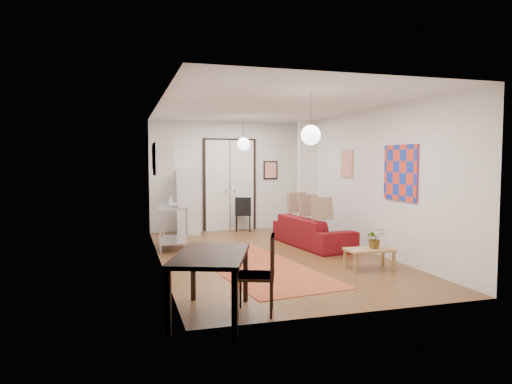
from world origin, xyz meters
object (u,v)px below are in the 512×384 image
object	(u,v)px
dining_chair_far	(253,267)
black_side_chair	(242,211)
sofa	(313,231)
fridge	(189,201)
kitchen_counter	(174,220)
dining_chair_near	(253,267)
coffee_table	(369,251)
dining_table	(211,260)

from	to	relation	value
dining_chair_far	black_side_chair	size ratio (longest dim) A/B	1.06
sofa	fridge	size ratio (longest dim) A/B	1.34
kitchen_counter	black_side_chair	xyz separation A→B (m)	(2.00, 1.91, -0.06)
kitchen_counter	dining_chair_near	distance (m)	4.41
coffee_table	dining_table	size ratio (longest dim) A/B	0.52
coffee_table	dining_table	distance (m)	3.45
kitchen_counter	sofa	bearing A→B (deg)	-4.08
coffee_table	black_side_chair	distance (m)	4.90
fridge	dining_chair_far	distance (m)	6.21
coffee_table	dining_chair_near	distance (m)	2.92
coffee_table	dining_chair_far	size ratio (longest dim) A/B	0.86
kitchen_counter	dining_table	xyz separation A→B (m)	(-0.04, -4.48, 0.10)
kitchen_counter	dining_table	distance (m)	4.48
fridge	dining_table	bearing A→B (deg)	-87.51
dining_chair_far	black_side_chair	bearing A→B (deg)	-173.37
coffee_table	black_side_chair	size ratio (longest dim) A/B	0.91
fridge	black_side_chair	world-z (taller)	fridge
dining_table	dining_chair_near	world-z (taller)	dining_chair_near
fridge	dining_table	xyz separation A→B (m)	(-0.61, -6.30, -0.13)
kitchen_counter	black_side_chair	size ratio (longest dim) A/B	1.39
fridge	dining_table	world-z (taller)	fridge
kitchen_counter	dining_chair_near	xyz separation A→B (m)	(0.50, -4.38, -0.04)
dining_chair_near	coffee_table	bearing A→B (deg)	140.93
coffee_table	dining_chair_near	world-z (taller)	dining_chair_near
kitchen_counter	fridge	size ratio (longest dim) A/B	0.77
dining_table	dining_chair_far	size ratio (longest dim) A/B	1.66
dining_chair_near	dining_chair_far	xyz separation A→B (m)	(0.00, 0.00, 0.00)
fridge	dining_chair_far	size ratio (longest dim) A/B	1.71
coffee_table	dining_table	bearing A→B (deg)	-152.35
dining_table	black_side_chair	world-z (taller)	black_side_chair
fridge	dining_chair_near	size ratio (longest dim) A/B	1.71
dining_table	fridge	bearing A→B (deg)	84.49
kitchen_counter	dining_chair_far	world-z (taller)	dining_chair_far
dining_chair_near	dining_chair_far	size ratio (longest dim) A/B	1.00
coffee_table	dining_chair_near	bearing A→B (deg)	-149.07
fridge	dining_chair_near	world-z (taller)	fridge
coffee_table	kitchen_counter	xyz separation A→B (m)	(-3.00, 2.88, 0.28)
kitchen_counter	dining_chair_far	bearing A→B (deg)	-75.44
sofa	dining_chair_far	size ratio (longest dim) A/B	2.30
dining_table	black_side_chair	size ratio (longest dim) A/B	1.75
kitchen_counter	dining_table	bearing A→B (deg)	-82.51
coffee_table	dining_table	xyz separation A→B (m)	(-3.04, -1.59, 0.38)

